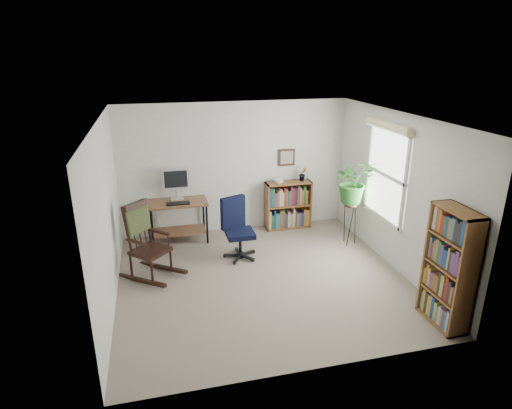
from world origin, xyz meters
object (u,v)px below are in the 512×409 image
object	(u,v)px
desk	(179,221)
rocking_chair	(150,241)
low_bookshelf	(288,205)
office_chair	(240,229)
tall_bookshelf	(449,268)

from	to	relation	value
desk	rocking_chair	world-z (taller)	rocking_chair
desk	low_bookshelf	distance (m)	2.08
office_chair	low_bookshelf	distance (m)	1.56
office_chair	rocking_chair	size ratio (longest dim) A/B	0.88
desk	low_bookshelf	size ratio (longest dim) A/B	1.12
desk	rocking_chair	bearing A→B (deg)	-112.44
office_chair	tall_bookshelf	size ratio (longest dim) A/B	0.67
office_chair	tall_bookshelf	distance (m)	3.16
rocking_chair	low_bookshelf	xyz separation A→B (m)	(2.57, 1.34, -0.13)
rocking_chair	tall_bookshelf	distance (m)	4.08
office_chair	tall_bookshelf	xyz separation A→B (m)	(2.10, -2.35, 0.25)
rocking_chair	tall_bookshelf	bearing A→B (deg)	-75.33
rocking_chair	tall_bookshelf	size ratio (longest dim) A/B	0.77
low_bookshelf	tall_bookshelf	size ratio (longest dim) A/B	0.60
desk	office_chair	world-z (taller)	office_chair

